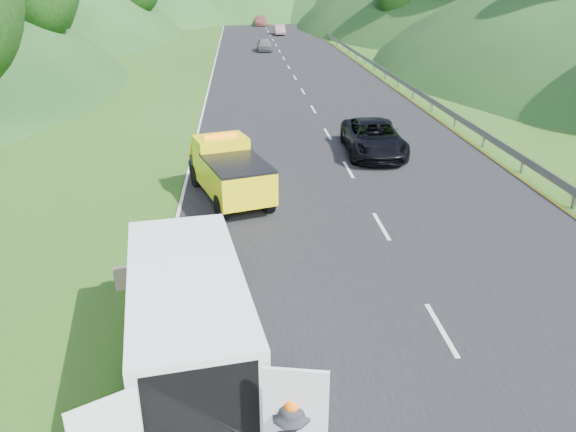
{
  "coord_description": "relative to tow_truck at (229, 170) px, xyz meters",
  "views": [
    {
      "loc": [
        -1.58,
        -12.82,
        7.74
      ],
      "look_at": [
        -0.3,
        2.15,
        1.3
      ],
      "focal_mm": 35.0,
      "sensor_mm": 36.0,
      "label": 1
    }
  ],
  "objects": [
    {
      "name": "suitcase",
      "position": [
        -2.81,
        -6.46,
        -0.79
      ],
      "size": [
        0.43,
        0.3,
        0.62
      ],
      "primitive_type": "cube",
      "rotation": [
        0.0,
        0.0,
        0.22
      ],
      "color": "#514C3D",
      "rests_on": "ground"
    },
    {
      "name": "ground",
      "position": [
        2.08,
        -7.09,
        -1.1
      ],
      "size": [
        320.0,
        320.0,
        0.0
      ],
      "primitive_type": "plane",
      "color": "#38661E",
      "rests_on": "ground"
    },
    {
      "name": "tow_truck",
      "position": [
        0.0,
        0.0,
        0.0
      ],
      "size": [
        3.38,
        5.57,
        2.26
      ],
      "rotation": [
        0.0,
        0.0,
        0.3
      ],
      "color": "black",
      "rests_on": "ground"
    },
    {
      "name": "tree_line_right",
      "position": [
        25.08,
        52.91,
        -1.1
      ],
      "size": [
        14.0,
        140.0,
        14.0
      ],
      "primitive_type": null,
      "color": "#295017",
      "rests_on": "ground"
    },
    {
      "name": "tree_line_left",
      "position": [
        -16.92,
        52.91,
        -1.1
      ],
      "size": [
        14.0,
        140.0,
        14.0
      ],
      "primitive_type": null,
      "color": "#295017",
      "rests_on": "ground"
    },
    {
      "name": "guardrail",
      "position": [
        12.38,
        45.41,
        -1.1
      ],
      "size": [
        0.06,
        140.0,
        1.52
      ],
      "primitive_type": "cube",
      "color": "gray",
      "rests_on": "ground"
    },
    {
      "name": "child",
      "position": [
        0.02,
        -7.49,
        -1.1
      ],
      "size": [
        0.61,
        0.53,
        1.05
      ],
      "primitive_type": "imported",
      "rotation": [
        0.0,
        0.0,
        -0.31
      ],
      "color": "tan",
      "rests_on": "ground"
    },
    {
      "name": "passing_suv",
      "position": [
        6.67,
        5.19,
        -1.1
      ],
      "size": [
        2.81,
        5.63,
        1.53
      ],
      "primitive_type": "imported",
      "rotation": [
        0.0,
        0.0,
        -0.05
      ],
      "color": "black",
      "rests_on": "ground"
    },
    {
      "name": "dist_car_a",
      "position": [
        3.42,
        45.09,
        -1.1
      ],
      "size": [
        1.62,
        4.02,
        1.37
      ],
      "primitive_type": "imported",
      "color": "#56585C",
      "rests_on": "ground"
    },
    {
      "name": "woman",
      "position": [
        -1.26,
        -5.34,
        -1.1
      ],
      "size": [
        0.44,
        0.58,
        1.51
      ],
      "primitive_type": "imported",
      "rotation": [
        0.0,
        0.0,
        1.5
      ],
      "color": "white",
      "rests_on": "ground"
    },
    {
      "name": "road_surface",
      "position": [
        5.08,
        32.91,
        -1.09
      ],
      "size": [
        14.0,
        200.0,
        0.02
      ],
      "primitive_type": "cube",
      "color": "black",
      "rests_on": "ground"
    },
    {
      "name": "dist_car_c",
      "position": [
        4.45,
        79.92,
        -1.1
      ],
      "size": [
        2.18,
        5.35,
        1.55
      ],
      "primitive_type": "imported",
      "color": "#95514A",
      "rests_on": "ground"
    },
    {
      "name": "dist_car_b",
      "position": [
        6.45,
        63.74,
        -1.1
      ],
      "size": [
        1.44,
        4.13,
        1.36
      ],
      "primitive_type": "imported",
      "color": "#825664",
      "rests_on": "ground"
    },
    {
      "name": "white_van",
      "position": [
        -0.7,
        -10.04,
        0.28
      ],
      "size": [
        3.96,
        7.22,
        2.44
      ],
      "rotation": [
        0.0,
        0.0,
        0.15
      ],
      "color": "black",
      "rests_on": "ground"
    },
    {
      "name": "hills_backdrop",
      "position": [
        8.58,
        127.61,
        -1.1
      ],
      "size": [
        201.0,
        288.6,
        44.0
      ],
      "primitive_type": null,
      "color": "#2D5B23",
      "rests_on": "ground"
    }
  ]
}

